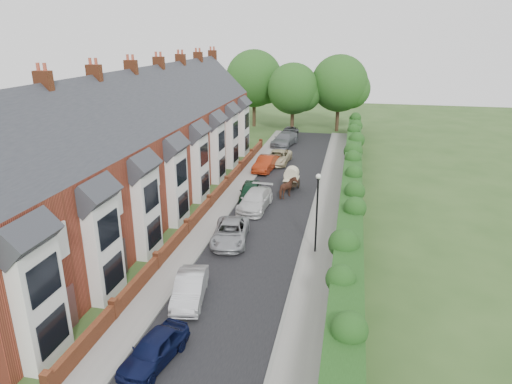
% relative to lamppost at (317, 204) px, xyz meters
% --- Properties ---
extents(ground, '(140.00, 140.00, 0.00)m').
position_rel_lamppost_xyz_m(ground, '(-3.40, -4.00, -3.30)').
color(ground, '#2D4C1E').
rests_on(ground, ground).
extents(road, '(6.00, 58.00, 0.02)m').
position_rel_lamppost_xyz_m(road, '(-3.90, 7.00, -3.29)').
color(road, black).
rests_on(road, ground).
extents(pavement_hedge_side, '(2.20, 58.00, 0.12)m').
position_rel_lamppost_xyz_m(pavement_hedge_side, '(0.20, 7.00, -3.24)').
color(pavement_hedge_side, gray).
rests_on(pavement_hedge_side, ground).
extents(pavement_house_side, '(1.70, 58.00, 0.12)m').
position_rel_lamppost_xyz_m(pavement_house_side, '(-7.75, 7.00, -3.24)').
color(pavement_house_side, gray).
rests_on(pavement_house_side, ground).
extents(kerb_hedge_side, '(0.18, 58.00, 0.13)m').
position_rel_lamppost_xyz_m(kerb_hedge_side, '(-0.85, 7.00, -3.23)').
color(kerb_hedge_side, gray).
rests_on(kerb_hedge_side, ground).
extents(kerb_house_side, '(0.18, 58.00, 0.13)m').
position_rel_lamppost_xyz_m(kerb_house_side, '(-6.95, 7.00, -3.23)').
color(kerb_house_side, gray).
rests_on(kerb_house_side, ground).
extents(hedge, '(2.10, 58.00, 2.85)m').
position_rel_lamppost_xyz_m(hedge, '(2.00, 7.00, -1.70)').
color(hedge, '#163611').
rests_on(hedge, ground).
extents(terrace_row, '(9.05, 40.50, 11.50)m').
position_rel_lamppost_xyz_m(terrace_row, '(-14.27, 5.98, 1.18)').
color(terrace_row, '#9C3A27').
rests_on(terrace_row, ground).
extents(garden_wall_row, '(0.35, 40.35, 1.10)m').
position_rel_lamppost_xyz_m(garden_wall_row, '(-8.75, 6.00, -2.84)').
color(garden_wall_row, brown).
rests_on(garden_wall_row, ground).
extents(lamppost, '(0.32, 0.32, 5.16)m').
position_rel_lamppost_xyz_m(lamppost, '(0.00, 0.00, 0.00)').
color(lamppost, black).
rests_on(lamppost, ground).
extents(tree_far_left, '(7.14, 6.80, 9.29)m').
position_rel_lamppost_xyz_m(tree_far_left, '(-6.05, 36.08, 2.41)').
color(tree_far_left, '#332316').
rests_on(tree_far_left, ground).
extents(tree_far_right, '(7.98, 7.60, 10.31)m').
position_rel_lamppost_xyz_m(tree_far_right, '(-0.01, 38.08, 3.02)').
color(tree_far_right, '#332316').
rests_on(tree_far_right, ground).
extents(tree_far_back, '(8.40, 8.00, 10.82)m').
position_rel_lamppost_xyz_m(tree_far_back, '(-11.99, 39.08, 3.32)').
color(tree_far_back, '#332316').
rests_on(tree_far_back, ground).
extents(car_navy, '(2.20, 3.94, 1.27)m').
position_rel_lamppost_xyz_m(car_navy, '(-5.62, -11.39, -2.66)').
color(car_navy, '#0B1133').
rests_on(car_navy, ground).
extents(car_silver_a, '(2.13, 4.27, 1.34)m').
position_rel_lamppost_xyz_m(car_silver_a, '(-5.79, -6.63, -2.62)').
color(car_silver_a, '#B2B2B7').
rests_on(car_silver_a, ground).
extents(car_silver_b, '(2.81, 4.99, 1.32)m').
position_rel_lamppost_xyz_m(car_silver_b, '(-5.57, 0.47, -2.64)').
color(car_silver_b, '#97999E').
rests_on(car_silver_b, ground).
extents(car_white, '(2.28, 5.08, 1.45)m').
position_rel_lamppost_xyz_m(car_white, '(-5.24, 6.60, -2.57)').
color(car_white, silver).
rests_on(car_white, ground).
extents(car_green, '(2.22, 4.34, 1.41)m').
position_rel_lamppost_xyz_m(car_green, '(-6.06, 8.60, -2.59)').
color(car_green, '#0F321D').
rests_on(car_green, ground).
extents(car_red, '(2.10, 4.60, 1.46)m').
position_rel_lamppost_xyz_m(car_red, '(-6.40, 17.00, -2.57)').
color(car_red, maroon).
rests_on(car_red, ground).
extents(car_beige, '(2.50, 4.97, 1.35)m').
position_rel_lamppost_xyz_m(car_beige, '(-5.64, 19.80, -2.62)').
color(car_beige, beige).
rests_on(car_beige, ground).
extents(car_grey, '(3.14, 5.78, 1.59)m').
position_rel_lamppost_xyz_m(car_grey, '(-6.17, 27.89, -2.50)').
color(car_grey, slate).
rests_on(car_grey, ground).
extents(car_black, '(2.38, 4.50, 1.46)m').
position_rel_lamppost_xyz_m(car_black, '(-6.29, 32.20, -2.57)').
color(car_black, black).
rests_on(car_black, ground).
extents(horse, '(1.57, 2.15, 1.66)m').
position_rel_lamppost_xyz_m(horse, '(-3.13, 9.62, -2.47)').
color(horse, '#552E1F').
rests_on(horse, ground).
extents(horse_cart, '(1.28, 2.83, 2.04)m').
position_rel_lamppost_xyz_m(horse_cart, '(-3.13, 11.74, -2.13)').
color(horse_cart, black).
rests_on(horse_cart, ground).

